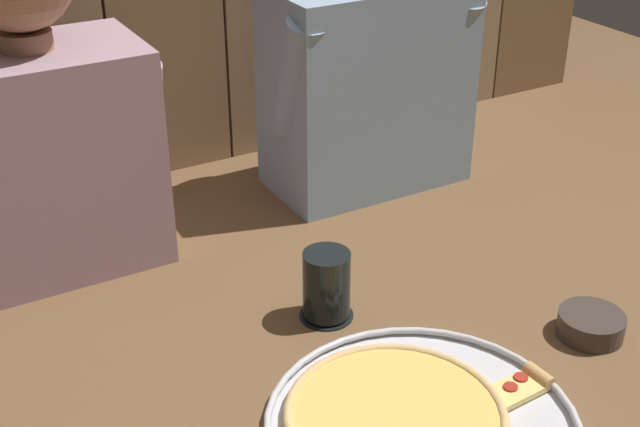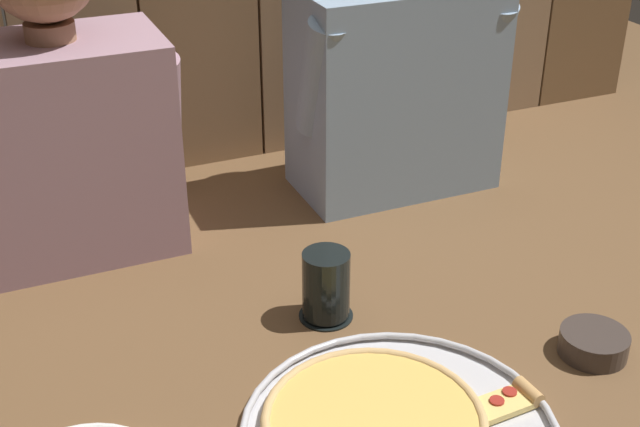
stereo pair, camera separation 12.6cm
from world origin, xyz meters
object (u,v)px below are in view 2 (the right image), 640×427
(drinking_glass, at_px, (326,286))
(diner_right, at_px, (397,52))
(pizza_tray, at_px, (390,426))
(diner_left, at_px, (61,104))
(dipping_bowl, at_px, (594,342))

(drinking_glass, height_order, diner_right, diner_right)
(pizza_tray, xyz_separation_m, diner_left, (-0.29, 0.65, 0.26))
(diner_left, bearing_deg, dipping_bowl, -44.38)
(pizza_tray, xyz_separation_m, drinking_glass, (0.03, 0.27, 0.05))
(diner_left, bearing_deg, diner_right, -0.01)
(dipping_bowl, bearing_deg, pizza_tray, -175.08)
(drinking_glass, relative_size, diner_right, 0.18)
(pizza_tray, distance_m, diner_right, 0.78)
(pizza_tray, xyz_separation_m, diner_right, (0.34, 0.65, 0.27))
(drinking_glass, height_order, dipping_bowl, drinking_glass)
(pizza_tray, distance_m, diner_left, 0.76)
(diner_right, bearing_deg, pizza_tray, -117.59)
(pizza_tray, distance_m, drinking_glass, 0.28)
(pizza_tray, height_order, dipping_bowl, dipping_bowl)
(diner_right, bearing_deg, drinking_glass, -129.47)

